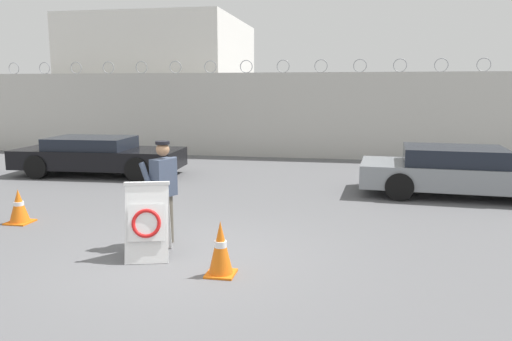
% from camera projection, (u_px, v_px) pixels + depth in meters
% --- Properties ---
extents(ground_plane, '(90.00, 90.00, 0.00)m').
position_uv_depth(ground_plane, '(185.00, 256.00, 7.65)').
color(ground_plane, '#5B5B5E').
extents(perimeter_wall, '(36.00, 0.30, 3.53)m').
position_uv_depth(perimeter_wall, '(283.00, 115.00, 18.20)').
color(perimeter_wall, beige).
rests_on(perimeter_wall, ground_plane).
extents(building_block, '(7.40, 7.71, 5.71)m').
position_uv_depth(building_block, '(166.00, 81.00, 24.54)').
color(building_block, silver).
rests_on(building_block, ground_plane).
extents(barricade_sign, '(0.80, 0.87, 1.17)m').
position_uv_depth(barricade_sign, '(148.00, 220.00, 7.50)').
color(barricade_sign, white).
rests_on(barricade_sign, ground_plane).
extents(security_guard, '(0.55, 0.59, 1.70)m').
position_uv_depth(security_guard, '(164.00, 188.00, 8.11)').
color(security_guard, '#514C42').
rests_on(security_guard, ground_plane).
extents(traffic_cone_near, '(0.44, 0.44, 0.65)m').
position_uv_depth(traffic_cone_near, '(19.00, 206.00, 9.46)').
color(traffic_cone_near, orange).
rests_on(traffic_cone_near, ground_plane).
extents(traffic_cone_mid, '(0.40, 0.40, 0.76)m').
position_uv_depth(traffic_cone_mid, '(221.00, 248.00, 6.83)').
color(traffic_cone_mid, orange).
rests_on(traffic_cone_mid, ground_plane).
extents(parked_car_front_coupe, '(4.87, 2.05, 1.12)m').
position_uv_depth(parked_car_front_coupe, '(98.00, 155.00, 14.62)').
color(parked_car_front_coupe, black).
rests_on(parked_car_front_coupe, ground_plane).
extents(parked_car_far_side, '(4.86, 2.21, 1.16)m').
position_uv_depth(parked_car_far_side, '(461.00, 171.00, 11.78)').
color(parked_car_far_side, black).
rests_on(parked_car_far_side, ground_plane).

